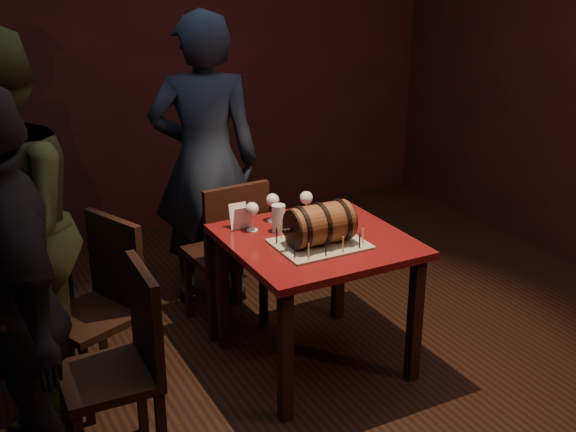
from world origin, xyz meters
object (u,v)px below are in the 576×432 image
Objects in this scene: wine_glass_mid at (273,201)px; pint_of_ale at (279,219)px; person_left_rear at (2,233)px; chair_back at (230,247)px; chair_left_front at (126,358)px; barrel_cake at (320,224)px; pub_table at (316,257)px; wine_glass_left at (252,210)px; wine_glass_right at (306,199)px; chair_left_rear at (103,299)px; person_back at (205,163)px; person_left_front at (10,310)px.

wine_glass_mid reaches higher than pint_of_ale.
chair_back is at bearing 114.59° from person_left_rear.
chair_back is at bearing 45.56° from chair_left_front.
barrel_cake is 2.34× the size of wine_glass_mid.
wine_glass_mid reaches higher than pub_table.
wine_glass_left is 0.17× the size of chair_left_front.
wine_glass_right is 1.20m from chair_left_rear.
wine_glass_right is 0.09× the size of person_left_rear.
wine_glass_right is (0.12, 0.36, 0.00)m from barrel_cake.
wine_glass_mid is 1.25m from chair_left_front.
chair_left_front is 0.51× the size of person_back.
chair_left_rear reaches higher than wine_glass_right.
person_back reaches higher than chair_left_rear.
wine_glass_right is 1.38m from chair_left_front.
barrel_cake is 2.51× the size of pint_of_ale.
pint_of_ale is 0.16× the size of chair_back.
wine_glass_right is 0.17× the size of chair_left_rear.
chair_left_front is at bearing -148.49° from wine_glass_mid.
chair_left_front is 0.50× the size of person_left_rear.
person_left_front reaches higher than chair_left_front.
pub_table is 0.64m from chair_back.
person_left_front is (-1.55, -0.34, 0.24)m from pub_table.
pub_table is 1.07m from person_back.
pub_table is 0.48× the size of person_left_rear.
chair_left_front is 0.53× the size of person_left_front.
wine_glass_right is 0.80m from person_back.
person_back reaches higher than wine_glass_left.
pint_of_ale is 0.08× the size of person_back.
person_left_front reaches higher than pub_table.
chair_left_rear is at bearing 177.08° from wine_glass_left.
chair_back is at bearing 107.52° from barrel_cake.
pub_table is 1.60m from person_left_front.
chair_left_front is (-1.02, -0.63, -0.34)m from wine_glass_mid.
wine_glass_right is 0.57m from chair_back.
pint_of_ale is at bearing -7.07° from chair_left_rear.
person_left_rear reaches higher than barrel_cake.
person_left_front is at bearing 65.20° from person_back.
person_left_rear reaches higher than person_back.
person_back is (-0.08, 0.84, 0.10)m from pint_of_ale.
pint_of_ale is 0.08× the size of person_left_rear.
person_back reaches higher than chair_left_front.
wine_glass_right is at bearing 71.46° from barrel_cake.
chair_left_rear is at bearing -178.04° from wine_glass_mid.
wine_glass_left is 0.88m from chair_left_rear.
wine_glass_left is at bearing 136.51° from pub_table.
person_back reaches higher than person_left_front.
wine_glass_right is at bearing 105.11° from person_left_front.
pub_table is 0.36m from wine_glass_right.
wine_glass_left is at bearing 32.59° from chair_left_front.
chair_left_front reaches higher than wine_glass_right.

